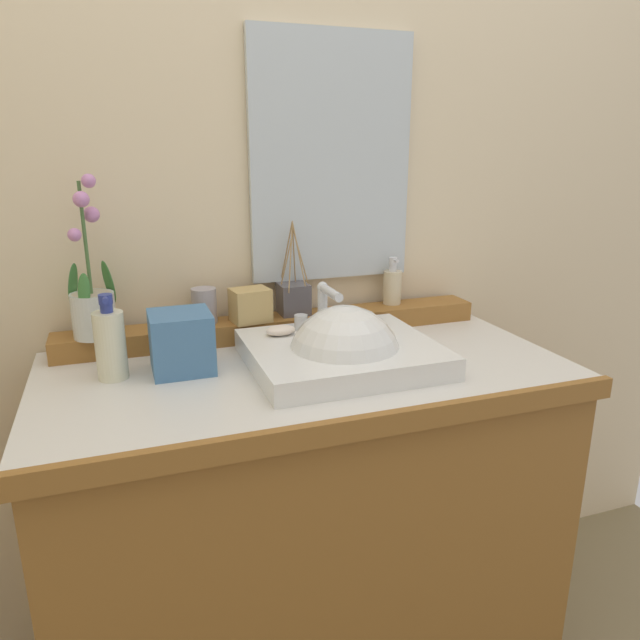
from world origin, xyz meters
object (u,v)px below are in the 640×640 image
tumbler_cup (204,305)px  reed_diffuser (293,298)px  soap_dispenser (392,286)px  trinket_box (250,305)px  potted_plant (92,300)px  tissue_box (181,342)px  lotion_bottle (110,343)px  soap_bar (281,330)px  sink_basin (343,359)px

tumbler_cup → reed_diffuser: reed_diffuser is taller
soap_dispenser → reed_diffuser: reed_diffuser is taller
trinket_box → potted_plant: bearing=171.9°
tissue_box → lotion_bottle: bearing=179.0°
soap_bar → tissue_box: 0.23m
lotion_bottle → tumbler_cup: bearing=38.2°
sink_basin → soap_bar: 0.17m
potted_plant → soap_dispenser: size_ratio=2.81×
potted_plant → lotion_bottle: (0.03, -0.15, -0.06)m
tumbler_cup → soap_bar: bearing=-46.8°
sink_basin → trinket_box: (-0.15, 0.24, 0.08)m
sink_basin → potted_plant: bearing=154.9°
reed_diffuser → trinket_box: bearing=-165.9°
reed_diffuser → tissue_box: bearing=-149.7°
soap_bar → soap_dispenser: (0.37, 0.17, 0.04)m
sink_basin → trinket_box: sink_basin is taller
soap_bar → reed_diffuser: (0.08, 0.16, 0.03)m
soap_dispenser → reed_diffuser: (-0.29, -0.01, -0.01)m
sink_basin → reed_diffuser: reed_diffuser is taller
soap_dispenser → tumbler_cup: (-0.52, -0.01, -0.01)m
potted_plant → reed_diffuser: potted_plant is taller
sink_basin → soap_bar: sink_basin is taller
soap_bar → tissue_box: tissue_box is taller
sink_basin → reed_diffuser: bearing=96.7°
soap_bar → soap_dispenser: size_ratio=0.54×
sink_basin → potted_plant: (-0.52, 0.24, 0.12)m
soap_bar → tissue_box: size_ratio=0.53×
tumbler_cup → tissue_box: bearing=-113.8°
reed_diffuser → lotion_bottle: bearing=-158.6°
soap_bar → tissue_box: (-0.23, -0.02, 0.00)m
sink_basin → tissue_box: 0.36m
trinket_box → lotion_bottle: lotion_bottle is taller
trinket_box → soap_bar: bearing=-81.4°
trinket_box → reed_diffuser: bearing=5.9°
lotion_bottle → reed_diffuser: bearing=21.4°
sink_basin → lotion_bottle: size_ratio=2.25×
trinket_box → sink_basin: bearing=-66.0°
soap_dispenser → tissue_box: 0.63m
reed_diffuser → trinket_box: 0.13m
potted_plant → tumbler_cup: (0.25, 0.03, -0.04)m
lotion_bottle → soap_dispenser: bearing=14.0°
sink_basin → trinket_box: bearing=122.2°
soap_dispenser → sink_basin: bearing=-132.3°
tumbler_cup → lotion_bottle: lotion_bottle is taller
sink_basin → soap_bar: (-0.11, 0.11, 0.05)m
tumbler_cup → trinket_box: 0.11m
soap_bar → potted_plant: size_ratio=0.19×
soap_bar → trinket_box: (-0.04, 0.13, 0.03)m
reed_diffuser → sink_basin: bearing=-83.3°
tissue_box → soap_dispenser: bearing=17.4°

